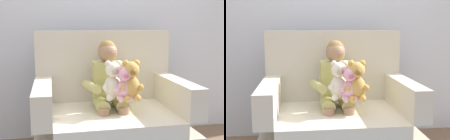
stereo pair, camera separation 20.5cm
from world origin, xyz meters
TOP-DOWN VIEW (x-y plane):
  - back_wall at (0.00, 0.75)m, footprint 6.00×0.10m
  - armchair at (0.00, 0.05)m, footprint 1.25×0.92m
  - seated_child at (-0.01, 0.07)m, footprint 0.45×0.39m
  - plush_honey at (0.13, -0.12)m, footprint 0.20×0.16m
  - plush_cream at (0.00, -0.06)m, footprint 0.19×0.16m
  - plush_pink at (0.08, -0.12)m, footprint 0.17×0.14m

SIDE VIEW (x-z plane):
  - armchair at x=0.00m, z-range -0.21..0.90m
  - seated_child at x=-0.01m, z-range 0.25..1.08m
  - plush_pink at x=0.08m, z-range 0.55..0.83m
  - plush_cream at x=0.00m, z-range 0.55..0.87m
  - plush_honey at x=0.13m, z-range 0.55..0.88m
  - back_wall at x=0.00m, z-range 0.00..2.60m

